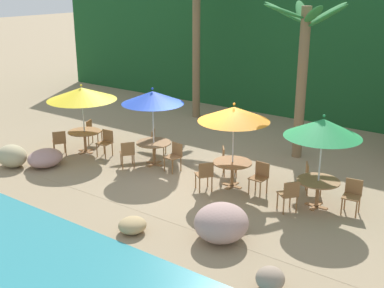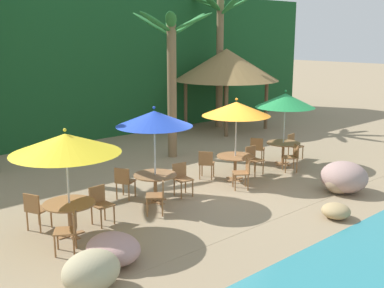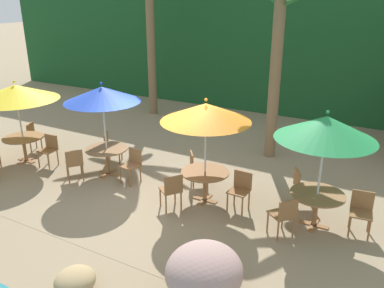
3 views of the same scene
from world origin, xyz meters
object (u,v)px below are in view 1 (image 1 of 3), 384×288
at_px(umbrella_orange, 234,114).
at_px(chair_orange_left, 205,174).
at_px(dining_table_green, 318,185).
at_px(chair_orange_seaward, 260,176).
at_px(chair_yellow_inland, 92,130).
at_px(palm_tree_nearest, 197,15).
at_px(dining_table_yellow, 85,135).
at_px(chair_green_seaward, 352,194).
at_px(chair_yellow_left, 59,141).
at_px(umbrella_yellow, 82,94).
at_px(chair_blue_seaward, 175,155).
at_px(chair_yellow_seaward, 106,141).
at_px(umbrella_green, 323,128).
at_px(chair_blue_inland, 157,141).
at_px(chair_blue_left, 127,152).
at_px(umbrella_blue, 153,97).
at_px(chair_green_inland, 311,176).
at_px(chair_orange_inland, 227,159).
at_px(chair_green_left, 289,194).
at_px(palm_tree_second, 303,55).
at_px(dining_table_blue, 154,146).
at_px(dining_table_orange, 232,166).

xyz_separation_m(umbrella_orange, chair_orange_left, (-0.43, -0.74, -1.62)).
bearing_deg(dining_table_green, chair_orange_seaward, -176.60).
height_order(chair_yellow_inland, chair_orange_left, same).
bearing_deg(palm_tree_nearest, dining_table_yellow, -93.91).
bearing_deg(chair_green_seaward, chair_yellow_left, -170.66).
xyz_separation_m(umbrella_yellow, chair_blue_seaward, (3.50, 0.44, -1.51)).
bearing_deg(umbrella_yellow, chair_yellow_seaward, 10.92).
bearing_deg(chair_orange_left, dining_table_yellow, 176.53).
relative_size(chair_yellow_inland, chair_yellow_left, 1.00).
bearing_deg(umbrella_green, chair_blue_inland, 174.16).
bearing_deg(chair_yellow_inland, chair_orange_left, -10.71).
xyz_separation_m(umbrella_yellow, chair_yellow_seaward, (0.84, 0.16, -1.51)).
bearing_deg(chair_blue_left, dining_table_green, 8.03).
bearing_deg(umbrella_yellow, chair_orange_left, -3.47).
distance_m(chair_blue_inland, chair_orange_left, 3.32).
bearing_deg(chair_green_seaward, umbrella_blue, -177.24).
xyz_separation_m(chair_yellow_seaward, chair_blue_left, (1.35, -0.41, 0.00)).
bearing_deg(chair_green_inland, chair_orange_seaward, -144.79).
distance_m(umbrella_blue, umbrella_orange, 2.93).
distance_m(chair_blue_inland, dining_table_green, 5.91).
height_order(chair_orange_seaward, chair_orange_inland, same).
xyz_separation_m(dining_table_green, chair_green_seaward, (0.83, 0.20, -0.10)).
height_order(chair_yellow_inland, chair_yellow_left, same).
relative_size(chair_green_inland, chair_green_left, 1.00).
distance_m(chair_yellow_seaward, chair_green_seaward, 8.06).
height_order(umbrella_yellow, chair_blue_inland, umbrella_yellow).
distance_m(chair_blue_left, palm_tree_second, 6.26).
relative_size(chair_orange_seaward, chair_orange_left, 1.00).
distance_m(chair_blue_seaward, chair_orange_left, 1.80).
height_order(chair_yellow_inland, umbrella_green, umbrella_green).
bearing_deg(palm_tree_second, chair_yellow_seaward, -144.58).
xyz_separation_m(dining_table_blue, umbrella_green, (5.40, 0.10, 1.52)).
relative_size(chair_yellow_seaward, chair_yellow_left, 1.00).
bearing_deg(umbrella_blue, chair_orange_seaward, 0.12).
relative_size(dining_table_blue, palm_tree_nearest, 0.18).
bearing_deg(chair_orange_seaward, chair_orange_left, -148.43).
relative_size(chair_orange_inland, dining_table_green, 0.79).
bearing_deg(dining_table_orange, chair_blue_inland, 167.55).
distance_m(chair_orange_left, chair_green_seaward, 3.89).
bearing_deg(chair_green_left, umbrella_orange, 164.09).
height_order(chair_blue_seaward, dining_table_orange, chair_blue_seaward).
bearing_deg(umbrella_blue, chair_yellow_seaward, -170.30).
distance_m(umbrella_yellow, dining_table_green, 8.19).
relative_size(dining_table_blue, chair_green_inland, 1.26).
distance_m(palm_tree_nearest, palm_tree_second, 6.03).
distance_m(umbrella_blue, dining_table_blue, 1.56).
xyz_separation_m(chair_yellow_left, chair_green_left, (8.00, 0.60, 0.00)).
relative_size(chair_blue_left, palm_tree_nearest, 0.14).
height_order(chair_yellow_left, chair_green_seaward, same).
height_order(chair_yellow_inland, dining_table_blue, chair_yellow_inland).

